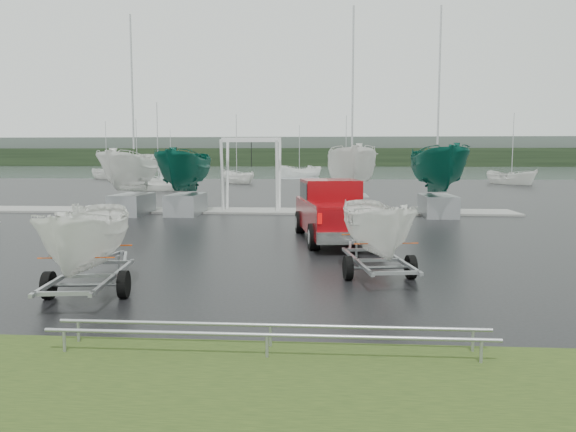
{
  "coord_description": "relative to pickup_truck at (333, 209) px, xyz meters",
  "views": [
    {
      "loc": [
        4.94,
        -18.01,
        3.05
      ],
      "look_at": [
        3.63,
        -0.48,
        1.2
      ],
      "focal_mm": 35.0,
      "sensor_mm": 36.0,
      "label": 1
    }
  ],
  "objects": [
    {
      "name": "mast_rack_2",
      "position": [
        -1.08,
        -12.37,
        -0.79
      ],
      "size": [
        7.0,
        0.56,
        0.06
      ],
      "color": "#989BA1",
      "rests_on": "ground"
    },
    {
      "name": "moored_boat_0",
      "position": [
        -15.84,
        29.67,
        -1.13
      ],
      "size": [
        2.84,
        2.79,
        11.13
      ],
      "rotation": [
        0.0,
        0.0,
        4.51
      ],
      "color": "white",
      "rests_on": "ground"
    },
    {
      "name": "moored_boat_6",
      "position": [
        -31.22,
        55.56,
        -1.14
      ],
      "size": [
        3.63,
        3.62,
        11.37
      ],
      "rotation": [
        0.0,
        0.0,
        0.85
      ],
      "color": "white",
      "rests_on": "ground"
    },
    {
      "name": "lake",
      "position": [
        -5.08,
        97.13,
        -1.15
      ],
      "size": [
        300.0,
        300.0,
        0.0
      ],
      "primitive_type": "plane",
      "color": "slate",
      "rests_on": "ground"
    },
    {
      "name": "moored_boat_1",
      "position": [
        -11.03,
        44.37,
        -1.13
      ],
      "size": [
        3.37,
        3.38,
        11.15
      ],
      "rotation": [
        0.0,
        0.0,
        3.81
      ],
      "color": "white",
      "rests_on": "ground"
    },
    {
      "name": "ground_plane",
      "position": [
        -5.08,
        -2.87,
        -1.14
      ],
      "size": [
        120.0,
        120.0,
        0.0
      ],
      "primitive_type": "plane",
      "color": "black",
      "rests_on": "ground"
    },
    {
      "name": "dock",
      "position": [
        -5.08,
        10.13,
        -1.09
      ],
      "size": [
        30.0,
        3.0,
        0.12
      ],
      "primitive_type": "cube",
      "color": "gray",
      "rests_on": "ground"
    },
    {
      "name": "far_hill",
      "position": [
        -5.08,
        175.13,
        3.86
      ],
      "size": [
        300.0,
        6.0,
        10.0
      ],
      "primitive_type": "cube",
      "color": "#4C5651",
      "rests_on": "ground"
    },
    {
      "name": "moored_boat_5",
      "position": [
        -4.9,
        67.01,
        -1.14
      ],
      "size": [
        3.93,
        3.89,
        11.82
      ],
      "rotation": [
        0.0,
        0.0,
        5.18
      ],
      "color": "white",
      "rests_on": "ground"
    },
    {
      "name": "treeline",
      "position": [
        -5.08,
        167.13,
        1.86
      ],
      "size": [
        300.0,
        8.0,
        6.0
      ],
      "primitive_type": "cube",
      "color": "black",
      "rests_on": "ground"
    },
    {
      "name": "moored_boat_2",
      "position": [
        1.77,
        46.97,
        -1.13
      ],
      "size": [
        2.99,
        3.02,
        10.94
      ],
      "rotation": [
        0.0,
        0.0,
        2.68
      ],
      "color": "white",
      "rests_on": "ground"
    },
    {
      "name": "moored_boat_3",
      "position": [
        20.37,
        44.32,
        -1.14
      ],
      "size": [
        3.59,
        3.61,
        11.45
      ],
      "rotation": [
        0.0,
        0.0,
        0.53
      ],
      "color": "white",
      "rests_on": "ground"
    },
    {
      "name": "keelboat_3",
      "position": [
        5.43,
        8.43,
        2.89
      ],
      "size": [
        2.53,
        3.2,
        10.71
      ],
      "color": "#989BA1",
      "rests_on": "ground"
    },
    {
      "name": "trailer_parked",
      "position": [
        -5.4,
        -9.13,
        1.33
      ],
      "size": [
        1.84,
        3.72,
        4.52
      ],
      "rotation": [
        0.0,
        0.0,
        0.13
      ],
      "color": "#989BA1",
      "rests_on": "ground"
    },
    {
      "name": "keelboat_0",
      "position": [
        -10.61,
        8.13,
        2.53
      ],
      "size": [
        2.32,
        3.2,
        10.48
      ],
      "color": "#989BA1",
      "rests_on": "ground"
    },
    {
      "name": "trailer_hitched",
      "position": [
        1.09,
        -6.74,
        1.27
      ],
      "size": [
        1.85,
        3.74,
        4.42
      ],
      "rotation": [
        0.0,
        0.0,
        0.16
      ],
      "color": "#989BA1",
      "rests_on": "ground"
    },
    {
      "name": "boat_hoist",
      "position": [
        -4.49,
        10.13,
        1.53
      ],
      "size": [
        3.3,
        2.18,
        4.12
      ],
      "color": "silver",
      "rests_on": "ground"
    },
    {
      "name": "keelboat_1",
      "position": [
        -7.75,
        8.33,
        2.59
      ],
      "size": [
        2.35,
        3.2,
        7.36
      ],
      "color": "#989BA1",
      "rests_on": "ground"
    },
    {
      "name": "moored_boat_7",
      "position": [
        -28.85,
        79.07,
        -1.14
      ],
      "size": [
        3.35,
        3.37,
        11.23
      ],
      "rotation": [
        0.0,
        0.0,
        5.76
      ],
      "color": "white",
      "rests_on": "ground"
    },
    {
      "name": "moored_boat_4",
      "position": [
        -25.48,
        51.56,
        -1.14
      ],
      "size": [
        2.62,
        2.69,
        11.42
      ],
      "rotation": [
        0.0,
        0.0,
        3.16
      ],
      "color": "white",
      "rests_on": "ground"
    },
    {
      "name": "pickup_truck",
      "position": [
        0.0,
        0.0,
        0.0
      ],
      "size": [
        3.25,
        6.85,
        2.19
      ],
      "rotation": [
        0.0,
        0.0,
        0.16
      ],
      "color": "maroon",
      "rests_on": "ground"
    },
    {
      "name": "keelboat_2",
      "position": [
        1.0,
        8.13,
        2.86
      ],
      "size": [
        2.52,
        3.2,
        10.69
      ],
      "color": "#989BA1",
      "rests_on": "ground"
    }
  ]
}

